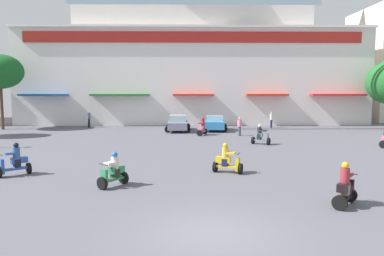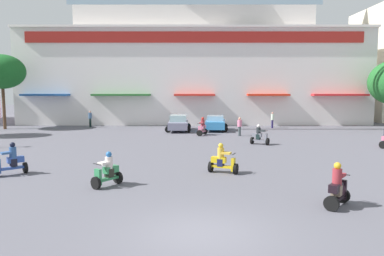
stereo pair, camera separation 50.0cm
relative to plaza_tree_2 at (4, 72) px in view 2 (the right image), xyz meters
name	(u,v)px [view 2 (the right image)]	position (x,y,z in m)	size (l,w,h in m)	color
ground_plane	(198,153)	(18.85, -13.72, -5.64)	(128.00, 128.00, 0.00)	#5A5963
colonial_building	(196,52)	(18.85, 10.14, 2.88)	(38.82, 18.86, 19.20)	white
plaza_tree_2	(4,72)	(0.00, 0.00, 0.00)	(4.40, 4.59, 7.34)	brown
parked_car_0	(180,123)	(17.31, -1.54, -4.89)	(2.39, 4.41, 1.51)	gray
parked_car_1	(217,123)	(20.85, -1.37, -4.90)	(2.59, 3.97, 1.44)	#3485C8
scooter_rider_0	(339,189)	(23.68, -24.32, -4.98)	(1.24, 1.37, 1.61)	black
scooter_rider_1	(261,136)	(23.52, -10.07, -5.03)	(1.40, 1.10, 1.47)	black
scooter_rider_3	(109,172)	(15.04, -21.56, -5.03)	(1.22, 1.37, 1.47)	black
scooter_rider_4	(204,128)	(19.50, -4.77, -5.00)	(1.01, 1.52, 1.57)	black
scooter_rider_5	(224,161)	(20.10, -19.13, -5.04)	(1.50, 1.03, 1.47)	black
scooter_rider_6	(13,161)	(9.98, -19.50, -5.00)	(1.45, 1.33, 1.56)	black
pedestrian_0	(274,119)	(26.78, 0.88, -4.70)	(0.45, 0.45, 1.64)	#251E4D
pedestrian_1	(92,118)	(8.05, 1.65, -4.68)	(0.50, 0.50, 1.69)	black
pedestrian_2	(241,125)	(22.67, -5.23, -4.74)	(0.53, 0.53, 1.59)	#40494C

